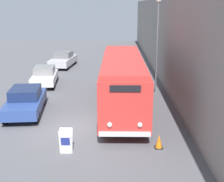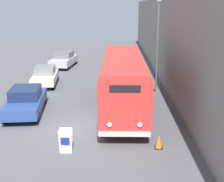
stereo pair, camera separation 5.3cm
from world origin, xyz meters
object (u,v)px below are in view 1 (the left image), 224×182
(parked_car_far, at_px, (63,59))
(traffic_cone, at_px, (159,141))
(sign_board, at_px, (66,141))
(parked_car_near, at_px, (26,101))
(parked_car_mid, at_px, (45,76))
(vintage_bus, at_px, (123,80))
(streetlamp, at_px, (158,33))

(parked_car_far, relative_size, traffic_cone, 7.57)
(sign_board, bearing_deg, traffic_cone, 7.25)
(parked_car_near, bearing_deg, sign_board, -64.06)
(sign_board, relative_size, parked_car_mid, 0.26)
(parked_car_near, height_order, traffic_cone, parked_car_near)
(vintage_bus, relative_size, parked_car_mid, 2.55)
(sign_board, height_order, parked_car_near, parked_car_near)
(sign_board, height_order, parked_car_far, parked_car_far)
(sign_board, distance_m, traffic_cone, 4.08)
(streetlamp, height_order, parked_car_mid, streetlamp)
(streetlamp, bearing_deg, traffic_cone, -95.92)
(parked_car_far, distance_m, traffic_cone, 20.01)
(parked_car_near, height_order, parked_car_mid, parked_car_near)
(sign_board, distance_m, streetlamp, 11.57)
(parked_car_mid, bearing_deg, sign_board, -78.78)
(sign_board, bearing_deg, vintage_bus, 66.97)
(parked_car_mid, height_order, traffic_cone, parked_car_mid)
(parked_car_near, height_order, parked_car_far, parked_car_far)
(parked_car_far, bearing_deg, traffic_cone, -62.65)
(streetlamp, bearing_deg, vintage_bus, -123.07)
(parked_car_near, bearing_deg, traffic_cone, -38.11)
(vintage_bus, relative_size, streetlamp, 1.62)
(vintage_bus, distance_m, parked_car_near, 5.82)
(parked_car_mid, bearing_deg, parked_car_near, -92.37)
(parked_car_mid, bearing_deg, parked_car_far, 82.80)
(parked_car_near, xyz_separation_m, traffic_cone, (7.16, -4.50, -0.46))
(traffic_cone, bearing_deg, parked_car_near, 147.88)
(streetlamp, xyz_separation_m, parked_car_far, (-8.24, 9.41, -3.51))
(streetlamp, bearing_deg, parked_car_mid, 167.50)
(streetlamp, bearing_deg, parked_car_near, -149.81)
(parked_car_near, distance_m, parked_car_far, 14.13)
(parked_car_near, relative_size, parked_car_mid, 1.14)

